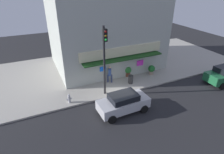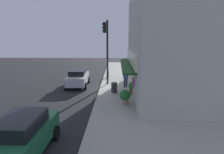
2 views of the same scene
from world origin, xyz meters
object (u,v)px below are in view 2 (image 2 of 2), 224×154
(fire_hydrant, at_px, (108,74))
(potted_plant_by_window, at_px, (133,87))
(traffic_light, at_px, (106,44))
(trash_can, at_px, (114,88))
(pedestrian, at_px, (126,77))
(potted_plant_by_doorway, at_px, (125,96))
(parked_car_silver, at_px, (78,78))
(parked_car_green, at_px, (20,137))

(fire_hydrant, distance_m, potted_plant_by_window, 7.04)
(traffic_light, xyz_separation_m, trash_can, (2.99, 0.77, -3.37))
(traffic_light, bearing_deg, pedestrian, 55.54)
(potted_plant_by_doorway, bearing_deg, pedestrian, 177.11)
(traffic_light, xyz_separation_m, parked_car_silver, (0.38, -2.69, -3.11))
(traffic_light, relative_size, fire_hydrant, 7.47)
(trash_can, bearing_deg, pedestrian, 150.52)
(traffic_light, bearing_deg, potted_plant_by_doorway, 14.46)
(potted_plant_by_window, height_order, parked_car_silver, parked_car_silver)
(pedestrian, distance_m, parked_car_green, 11.40)
(parked_car_green, bearing_deg, trash_can, 158.29)
(traffic_light, xyz_separation_m, potted_plant_by_window, (3.49, 2.24, -3.21))
(potted_plant_by_doorway, relative_size, parked_car_silver, 0.26)
(trash_can, bearing_deg, traffic_light, -165.61)
(fire_hydrant, distance_m, parked_car_green, 15.14)
(trash_can, height_order, parked_car_green, parked_car_green)
(traffic_light, bearing_deg, trash_can, 14.39)
(fire_hydrant, height_order, pedestrian, pedestrian)
(parked_car_silver, distance_m, parked_car_green, 11.33)
(traffic_light, height_order, fire_hydrant, traffic_light)
(trash_can, relative_size, parked_car_green, 0.20)
(traffic_light, distance_m, parked_car_silver, 4.13)
(potted_plant_by_doorway, bearing_deg, parked_car_green, -36.29)
(fire_hydrant, xyz_separation_m, parked_car_green, (14.89, -2.70, 0.34))
(parked_car_silver, bearing_deg, fire_hydrant, 142.95)
(trash_can, distance_m, potted_plant_by_doorway, 3.05)
(traffic_light, xyz_separation_m, pedestrian, (1.21, 1.77, -2.85))
(potted_plant_by_doorway, bearing_deg, trash_can, -165.47)
(trash_can, xyz_separation_m, potted_plant_by_window, (0.50, 1.47, 0.16))
(parked_car_silver, bearing_deg, pedestrian, 79.35)
(pedestrian, height_order, potted_plant_by_doorway, pedestrian)
(potted_plant_by_doorway, height_order, potted_plant_by_window, potted_plant_by_window)
(fire_hydrant, bearing_deg, potted_plant_by_doorway, 9.50)
(fire_hydrant, height_order, parked_car_green, parked_car_green)
(parked_car_silver, xyz_separation_m, parked_car_green, (11.33, -0.01, 0.05))
(parked_car_silver, bearing_deg, parked_car_green, -0.06)
(potted_plant_by_window, xyz_separation_m, parked_car_green, (8.22, -4.94, 0.15))
(potted_plant_by_doorway, distance_m, potted_plant_by_window, 2.55)
(pedestrian, bearing_deg, parked_car_green, -23.09)
(traffic_light, height_order, parked_car_green, traffic_light)
(trash_can, height_order, potted_plant_by_doorway, potted_plant_by_doorway)
(pedestrian, relative_size, potted_plant_by_window, 1.65)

